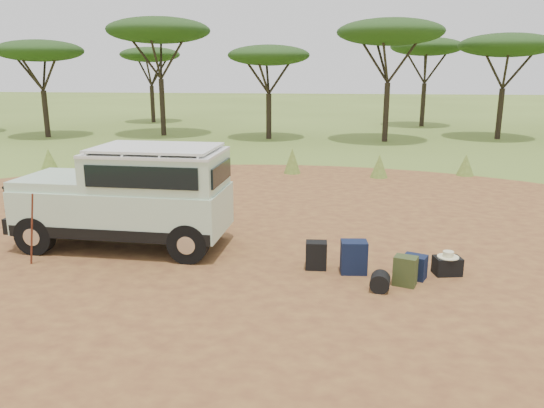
# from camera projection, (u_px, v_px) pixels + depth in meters

# --- Properties ---
(ground) EXTENTS (140.00, 140.00, 0.00)m
(ground) POSITION_uv_depth(u_px,v_px,m) (256.00, 259.00, 10.34)
(ground) COLOR #586F27
(ground) RESTS_ON ground
(dirt_clearing) EXTENTS (23.00, 23.00, 0.01)m
(dirt_clearing) POSITION_uv_depth(u_px,v_px,m) (256.00, 259.00, 10.34)
(dirt_clearing) COLOR olive
(dirt_clearing) RESTS_ON ground
(grass_fringe) EXTENTS (36.60, 1.60, 0.90)m
(grass_fringe) POSITION_uv_depth(u_px,v_px,m) (295.00, 163.00, 18.57)
(grass_fringe) COLOR #586F27
(grass_fringe) RESTS_ON ground
(acacia_treeline) EXTENTS (46.70, 13.20, 6.26)m
(acacia_treeline) POSITION_uv_depth(u_px,v_px,m) (324.00, 44.00, 28.10)
(acacia_treeline) COLOR #2D2319
(acacia_treeline) RESTS_ON ground
(safari_vehicle) EXTENTS (4.46, 1.93, 2.12)m
(safari_vehicle) POSITION_uv_depth(u_px,v_px,m) (131.00, 199.00, 10.85)
(safari_vehicle) COLOR #B5D2B3
(safari_vehicle) RESTS_ON ground
(walking_staff) EXTENTS (0.29, 0.14, 1.41)m
(walking_staff) POSITION_uv_depth(u_px,v_px,m) (32.00, 230.00, 9.86)
(walking_staff) COLOR #5E2616
(walking_staff) RESTS_ON ground
(backpack_black) EXTENTS (0.40, 0.30, 0.53)m
(backpack_black) POSITION_uv_depth(u_px,v_px,m) (316.00, 255.00, 9.79)
(backpack_black) COLOR black
(backpack_black) RESTS_ON ground
(backpack_navy) EXTENTS (0.49, 0.37, 0.61)m
(backpack_navy) POSITION_uv_depth(u_px,v_px,m) (354.00, 257.00, 9.58)
(backpack_navy) COLOR #111C38
(backpack_navy) RESTS_ON ground
(backpack_olive) EXTENTS (0.45, 0.38, 0.52)m
(backpack_olive) POSITION_uv_depth(u_px,v_px,m) (405.00, 271.00, 9.04)
(backpack_olive) COLOR #394620
(backpack_olive) RESTS_ON ground
(duffel_navy) EXTENTS (0.47, 0.42, 0.44)m
(duffel_navy) POSITION_uv_depth(u_px,v_px,m) (415.00, 267.00, 9.35)
(duffel_navy) COLOR #111C38
(duffel_navy) RESTS_ON ground
(hard_case) EXTENTS (0.52, 0.42, 0.33)m
(hard_case) POSITION_uv_depth(u_px,v_px,m) (447.00, 266.00, 9.54)
(hard_case) COLOR black
(hard_case) RESTS_ON ground
(stuff_sack) EXTENTS (0.37, 0.37, 0.33)m
(stuff_sack) POSITION_uv_depth(u_px,v_px,m) (380.00, 282.00, 8.84)
(stuff_sack) COLOR black
(stuff_sack) RESTS_ON ground
(safari_hat) EXTENTS (0.38, 0.38, 0.11)m
(safari_hat) POSITION_uv_depth(u_px,v_px,m) (448.00, 255.00, 9.49)
(safari_hat) COLOR beige
(safari_hat) RESTS_ON hard_case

